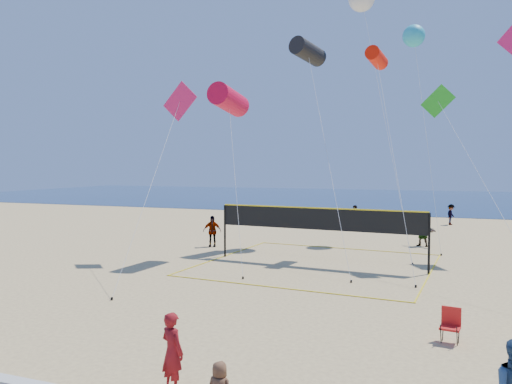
% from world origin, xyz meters
% --- Properties ---
extents(ground, '(120.00, 120.00, 0.00)m').
position_xyz_m(ground, '(0.00, 0.00, 0.00)').
color(ground, '#D9BD7A').
rests_on(ground, ground).
extents(ocean, '(140.00, 50.00, 0.03)m').
position_xyz_m(ocean, '(0.00, 62.00, 0.01)').
color(ocean, '#102A4F').
rests_on(ocean, ground).
extents(woman, '(0.69, 0.58, 1.62)m').
position_xyz_m(woman, '(-2.03, -1.23, 0.81)').
color(woman, maroon).
rests_on(woman, ground).
extents(far_person_0, '(1.11, 0.77, 1.75)m').
position_xyz_m(far_person_0, '(-9.17, 15.46, 0.88)').
color(far_person_0, gray).
rests_on(far_person_0, ground).
extents(far_person_1, '(1.68, 1.04, 1.73)m').
position_xyz_m(far_person_1, '(1.98, 19.83, 0.86)').
color(far_person_1, gray).
rests_on(far_person_1, ground).
extents(far_person_3, '(0.82, 0.67, 1.60)m').
position_xyz_m(far_person_3, '(-3.14, 27.75, 0.80)').
color(far_person_3, gray).
rests_on(far_person_3, ground).
extents(far_person_4, '(0.90, 1.17, 1.60)m').
position_xyz_m(far_person_4, '(3.62, 31.38, 0.80)').
color(far_person_4, gray).
rests_on(far_person_4, ground).
extents(camp_chair, '(0.54, 0.66, 1.00)m').
position_xyz_m(camp_chair, '(3.27, 3.77, 0.50)').
color(camp_chair, red).
rests_on(camp_chair, ground).
extents(volleyball_net, '(10.65, 10.51, 2.66)m').
position_xyz_m(volleyball_net, '(-2.35, 12.51, 1.84)').
color(volleyball_net, black).
rests_on(volleyball_net, ground).
extents(kite_0, '(3.11, 5.65, 8.54)m').
position_xyz_m(kite_0, '(-6.95, 12.81, 7.81)').
color(kite_0, red).
rests_on(kite_0, ground).
extents(kite_1, '(5.00, 10.07, 11.77)m').
position_xyz_m(kite_1, '(-4.36, 18.14, 11.08)').
color(kite_1, black).
rests_on(kite_1, ground).
extents(kite_2, '(2.98, 8.03, 10.61)m').
position_xyz_m(kite_2, '(-0.30, 16.55, 10.10)').
color(kite_2, red).
rests_on(kite_2, ground).
extents(kite_3, '(2.80, 8.17, 8.73)m').
position_xyz_m(kite_3, '(-9.16, 11.67, 7.42)').
color(kite_3, '#D61B5C').
rests_on(kite_3, ground).
extents(kite_4, '(4.34, 8.62, 8.25)m').
position_xyz_m(kite_4, '(2.98, 13.70, 6.96)').
color(kite_4, green).
rests_on(kite_4, ground).
extents(kite_7, '(2.78, 6.95, 13.34)m').
position_xyz_m(kite_7, '(1.13, 23.03, 12.64)').
color(kite_7, '#29AFCB').
rests_on(kite_7, ground).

